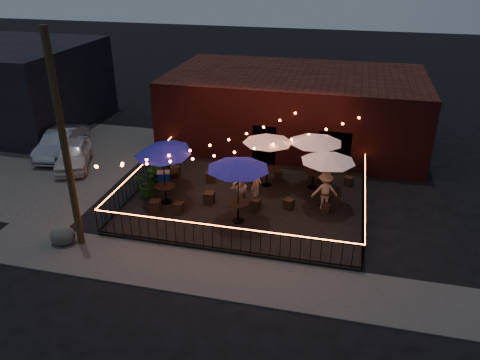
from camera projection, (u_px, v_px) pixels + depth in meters
The scene contains 38 objects.
ground at pixel (235, 226), 18.98m from camera, with size 110.00×110.00×0.00m, color black.
patio at pixel (246, 201), 20.70m from camera, with size 10.00×8.00×0.15m, color black.
sidewalk at pixel (212, 273), 16.13m from camera, with size 18.00×2.50×0.05m, color #3F3C3A.
parking_lot at pixel (36, 160), 25.00m from camera, with size 11.00×12.00×0.02m, color #3F3C3A.
brick_building at pixel (295, 108), 26.62m from camera, with size 14.00×8.00×4.00m.
utility_pole at pixel (65, 146), 16.09m from camera, with size 0.26×0.26×8.00m, color #322514.
fence_front at pixel (222, 238), 16.94m from camera, with size 10.00×0.04×1.04m.
fence_left at pixel (141, 178), 21.49m from camera, with size 0.04×8.00×1.04m.
fence_right at pixel (364, 202), 19.38m from camera, with size 0.04×8.00×1.04m.
festoon_lights at pixel (222, 151), 19.57m from camera, with size 10.02×8.72×1.32m.
cafe_table_0 at pixel (162, 152), 19.41m from camera, with size 3.00×3.00×2.62m.
cafe_table_1 at pixel (168, 145), 21.16m from camera, with size 2.20×2.20×2.17m.
cafe_table_2 at pixel (238, 165), 17.95m from camera, with size 2.77×2.77×2.73m.
cafe_table_3 at pixel (268, 139), 20.95m from camera, with size 2.81×2.81×2.52m.
cafe_table_4 at pixel (328, 158), 19.11m from camera, with size 2.62×2.62×2.50m.
cafe_table_5 at pixel (316, 139), 20.67m from camera, with size 3.06×3.06×2.63m.
bistro_chair_0 at pixel (155, 206), 19.65m from camera, with size 0.43×0.43×0.50m, color black.
bistro_chair_1 at pixel (179, 208), 19.58m from camera, with size 0.37×0.37×0.44m, color black.
bistro_chair_2 at pixel (175, 172), 22.71m from camera, with size 0.43×0.43×0.51m, color black.
bistro_chair_3 at pixel (210, 177), 22.20m from camera, with size 0.43×0.43×0.51m, color black.
bistro_chair_4 at pixel (209, 198), 20.31m from camera, with size 0.43×0.43×0.51m, color black.
bistro_chair_5 at pixel (255, 205), 19.78m from camera, with size 0.40×0.40×0.48m, color black.
bistro_chair_6 at pixel (247, 175), 22.35m from camera, with size 0.42×0.42×0.50m, color black.
bistro_chair_7 at pixel (278, 175), 22.38m from camera, with size 0.39×0.39×0.46m, color black.
bistro_chair_8 at pixel (289, 204), 19.88m from camera, with size 0.36×0.36×0.43m, color black.
bistro_chair_9 at pixel (326, 208), 19.57m from camera, with size 0.33×0.33×0.40m, color black.
bistro_chair_10 at pixel (312, 177), 22.28m from camera, with size 0.37×0.37×0.43m, color black.
bistro_chair_11 at pixel (349, 181), 21.87m from camera, with size 0.35×0.35×0.42m, color black.
patron_a at pixel (256, 185), 19.87m from camera, with size 0.69×0.45×1.90m, color tan.
patron_b at pixel (238, 186), 19.77m from camera, with size 0.93×0.72×1.91m, color tan.
patron_c at pixel (325, 191), 19.61m from camera, with size 1.08×0.62×1.68m, color beige.
potted_shrub_a at pixel (149, 184), 20.68m from camera, with size 1.13×0.98×1.26m, color #0C3D0C.
potted_shrub_b at pixel (156, 168), 21.84m from camera, with size 0.85×0.69×1.55m, color #154115.
potted_shrub_c at pixel (172, 153), 23.67m from camera, with size 0.77×0.77×1.37m, color #123A10.
cooler at pixel (164, 179), 21.64m from camera, with size 0.69×0.58×0.77m.
boulder at pixel (63, 236), 17.66m from camera, with size 0.93×0.79×0.73m, color #454540.
car_white at pixel (73, 154), 23.98m from camera, with size 1.56×3.88×1.32m, color silver.
car_silver at pixel (62, 142), 25.36m from camera, with size 1.50×4.29×1.41m, color #9999A1.
Camera 1 is at (4.00, -15.73, 10.01)m, focal length 35.00 mm.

